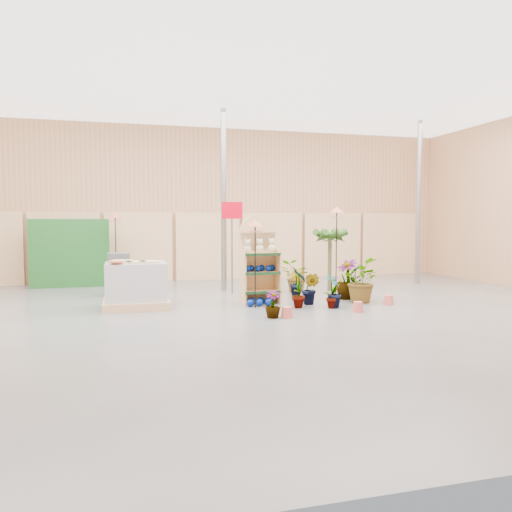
{
  "coord_description": "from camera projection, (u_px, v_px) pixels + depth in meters",
  "views": [
    {
      "loc": [
        -2.43,
        -8.74,
        1.74
      ],
      "look_at": [
        0.3,
        1.5,
        1.0
      ],
      "focal_mm": 35.0,
      "sensor_mm": 36.0,
      "label": 1
    }
  ],
  "objects": [
    {
      "name": "teddy_bears",
      "position": [
        261.0,
        247.0,
        10.54
      ],
      "size": [
        0.7,
        0.18,
        0.29
      ],
      "color": "beige",
      "rests_on": "display_shelf"
    },
    {
      "name": "potted_plant_10",
      "position": [
        359.0,
        280.0,
        10.73
      ],
      "size": [
        0.94,
        1.01,
        0.94
      ],
      "primitive_type": "imported",
      "rotation": [
        0.0,
        0.0,
        1.3
      ],
      "color": "#214911",
      "rests_on": "ground"
    },
    {
      "name": "palm",
      "position": [
        330.0,
        235.0,
        12.47
      ],
      "size": [
        0.7,
        0.7,
        1.65
      ],
      "color": "brown",
      "rests_on": "ground"
    },
    {
      "name": "bird_table_back",
      "position": [
        115.0,
        218.0,
        12.81
      ],
      "size": [
        0.34,
        0.34,
        1.97
      ],
      "color": "black",
      "rests_on": "ground"
    },
    {
      "name": "potted_plant_3",
      "position": [
        347.0,
        279.0,
        11.17
      ],
      "size": [
        0.65,
        0.65,
        0.89
      ],
      "primitive_type": "imported",
      "rotation": [
        0.0,
        0.0,
        5.08
      ],
      "color": "#214911",
      "rests_on": "ground"
    },
    {
      "name": "potted_plant_7",
      "position": [
        273.0,
        304.0,
        8.98
      ],
      "size": [
        0.32,
        0.32,
        0.49
      ],
      "primitive_type": "imported",
      "rotation": [
        0.0,
        0.0,
        6.11
      ],
      "color": "#214911",
      "rests_on": "ground"
    },
    {
      "name": "potted_plant_1",
      "position": [
        311.0,
        289.0,
        10.4
      ],
      "size": [
        0.47,
        0.47,
        0.67
      ],
      "primitive_type": "imported",
      "rotation": [
        0.0,
        0.0,
        5.54
      ],
      "color": "#214911",
      "rests_on": "ground"
    },
    {
      "name": "potted_plant_6",
      "position": [
        295.0,
        277.0,
        12.2
      ],
      "size": [
        0.81,
        0.74,
        0.77
      ],
      "primitive_type": "imported",
      "rotation": [
        0.0,
        0.0,
        2.92
      ],
      "color": "#214911",
      "rests_on": "ground"
    },
    {
      "name": "potted_plant_11",
      "position": [
        268.0,
        279.0,
        12.06
      ],
      "size": [
        0.45,
        0.45,
        0.68
      ],
      "primitive_type": "imported",
      "rotation": [
        0.0,
        0.0,
        3.33
      ],
      "color": "#214911",
      "rests_on": "ground"
    },
    {
      "name": "bird_table_front",
      "position": [
        255.0,
        226.0,
        9.91
      ],
      "size": [
        0.34,
        0.34,
        1.78
      ],
      "color": "black",
      "rests_on": "ground"
    },
    {
      "name": "room",
      "position": [
        249.0,
        197.0,
        9.9
      ],
      "size": [
        15.2,
        12.1,
        4.7
      ],
      "color": "#575757",
      "rests_on": "ground"
    },
    {
      "name": "potted_plant_5",
      "position": [
        295.0,
        283.0,
        11.55
      ],
      "size": [
        0.31,
        0.37,
        0.64
      ],
      "primitive_type": "imported",
      "rotation": [
        0.0,
        0.0,
        1.64
      ],
      "color": "#214911",
      "rests_on": "ground"
    },
    {
      "name": "gazing_balls_floor",
      "position": [
        260.0,
        302.0,
        10.33
      ],
      "size": [
        0.63,
        0.39,
        0.15
      ],
      "color": "navy",
      "rests_on": "ground"
    },
    {
      "name": "potted_plant_0",
      "position": [
        299.0,
        287.0,
        9.99
      ],
      "size": [
        0.35,
        0.48,
        0.85
      ],
      "primitive_type": "imported",
      "rotation": [
        0.0,
        0.0,
        1.45
      ],
      "color": "#214911",
      "rests_on": "ground"
    },
    {
      "name": "pallet_stack",
      "position": [
        136.0,
        285.0,
        10.02
      ],
      "size": [
        1.29,
        1.08,
        0.96
      ],
      "rotation": [
        0.0,
        0.0,
        -0.0
      ],
      "color": "tan",
      "rests_on": "ground"
    },
    {
      "name": "offer_sign",
      "position": [
        232.0,
        228.0,
        11.96
      ],
      "size": [
        0.5,
        0.08,
        2.2
      ],
      "color": "gray",
      "rests_on": "ground"
    },
    {
      "name": "gazing_balls_shelf",
      "position": [
        260.0,
        268.0,
        10.54
      ],
      "size": [
        0.7,
        0.24,
        0.13
      ],
      "color": "navy",
      "rests_on": "display_shelf"
    },
    {
      "name": "potted_plant_4",
      "position": [
        355.0,
        279.0,
        11.78
      ],
      "size": [
        0.47,
        0.45,
        0.74
      ],
      "primitive_type": "imported",
      "rotation": [
        0.0,
        0.0,
        3.83
      ],
      "color": "#214911",
      "rests_on": "ground"
    },
    {
      "name": "display_shelf",
      "position": [
        259.0,
        262.0,
        10.64
      ],
      "size": [
        0.81,
        0.52,
        1.9
      ],
      "rotation": [
        0.0,
        0.0,
        0.03
      ],
      "color": "tan",
      "rests_on": "ground"
    },
    {
      "name": "potted_plant_9",
      "position": [
        336.0,
        292.0,
        10.03
      ],
      "size": [
        0.43,
        0.41,
        0.62
      ],
      "primitive_type": "imported",
      "rotation": [
        0.0,
        0.0,
        0.52
      ],
      "color": "#214911",
      "rests_on": "ground"
    },
    {
      "name": "charcoal_planters",
      "position": [
        119.0,
        274.0,
        11.66
      ],
      "size": [
        0.5,
        0.5,
        1.0
      ],
      "color": "#393A3C",
      "rests_on": "ground"
    },
    {
      "name": "potted_plant_8",
      "position": [
        332.0,
        290.0,
        9.96
      ],
      "size": [
        0.45,
        0.45,
        0.72
      ],
      "primitive_type": "imported",
      "rotation": [
        0.0,
        0.0,
        0.77
      ],
      "color": "#214911",
      "rests_on": "ground"
    },
    {
      "name": "trellis_stock",
      "position": [
        70.0,
        253.0,
        13.15
      ],
      "size": [
        2.0,
        0.3,
        1.8
      ],
      "primitive_type": "cube",
      "color": "#1C5A21",
      "rests_on": "ground"
    },
    {
      "name": "bird_table_right",
      "position": [
        337.0,
        213.0,
        11.47
      ],
      "size": [
        0.34,
        0.34,
        2.07
      ],
      "color": "black",
      "rests_on": "ground"
    }
  ]
}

